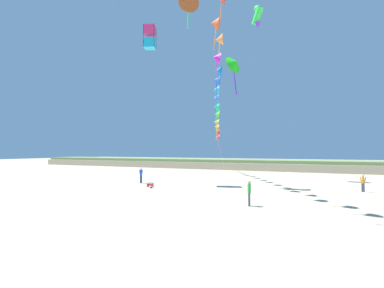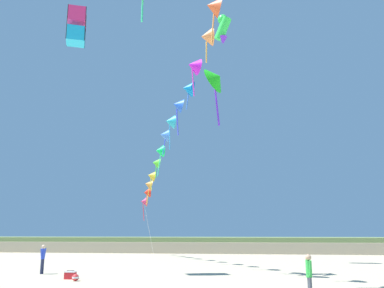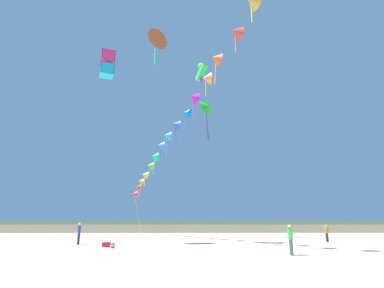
{
  "view_description": "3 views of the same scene",
  "coord_description": "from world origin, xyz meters",
  "px_view_note": "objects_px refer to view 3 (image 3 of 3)",
  "views": [
    {
      "loc": [
        10.59,
        -16.12,
        3.75
      ],
      "look_at": [
        -1.83,
        8.34,
        4.35
      ],
      "focal_mm": 28.0,
      "sensor_mm": 36.0,
      "label": 1
    },
    {
      "loc": [
        2.74,
        -12.82,
        2.51
      ],
      "look_at": [
        -0.47,
        9.66,
        7.48
      ],
      "focal_mm": 38.0,
      "sensor_mm": 36.0,
      "label": 2
    },
    {
      "loc": [
        -1.08,
        -14.38,
        1.89
      ],
      "look_at": [
        -0.79,
        8.85,
        7.91
      ],
      "focal_mm": 28.0,
      "sensor_mm": 36.0,
      "label": 3
    }
  ],
  "objects_px": {
    "large_kite_outer_drift": "(107,64)",
    "beach_ball": "(113,246)",
    "large_kite_mid_trail": "(156,41)",
    "large_kite_low_lead": "(207,107)",
    "large_kite_high_solo": "(201,72)",
    "person_mid_center": "(327,232)",
    "beach_cooler": "(106,244)",
    "person_near_left": "(290,237)",
    "person_near_right": "(79,232)"
  },
  "relations": [
    {
      "from": "beach_ball",
      "to": "large_kite_mid_trail",
      "type": "bearing_deg",
      "value": 61.25
    },
    {
      "from": "person_near_right",
      "to": "beach_cooler",
      "type": "height_order",
      "value": "person_near_right"
    },
    {
      "from": "large_kite_mid_trail",
      "to": "large_kite_outer_drift",
      "type": "height_order",
      "value": "large_kite_mid_trail"
    },
    {
      "from": "beach_cooler",
      "to": "beach_ball",
      "type": "relative_size",
      "value": 1.59
    },
    {
      "from": "large_kite_high_solo",
      "to": "beach_cooler",
      "type": "relative_size",
      "value": 5.19
    },
    {
      "from": "person_near_right",
      "to": "large_kite_mid_trail",
      "type": "distance_m",
      "value": 19.65
    },
    {
      "from": "large_kite_mid_trail",
      "to": "person_near_right",
      "type": "bearing_deg",
      "value": -174.16
    },
    {
      "from": "large_kite_outer_drift",
      "to": "beach_ball",
      "type": "bearing_deg",
      "value": -52.72
    },
    {
      "from": "person_mid_center",
      "to": "large_kite_low_lead",
      "type": "height_order",
      "value": "large_kite_low_lead"
    },
    {
      "from": "person_mid_center",
      "to": "large_kite_mid_trail",
      "type": "distance_m",
      "value": 25.27
    },
    {
      "from": "person_mid_center",
      "to": "large_kite_mid_trail",
      "type": "bearing_deg",
      "value": -171.16
    },
    {
      "from": "beach_ball",
      "to": "person_mid_center",
      "type": "bearing_deg",
      "value": 19.06
    },
    {
      "from": "person_near_left",
      "to": "large_kite_outer_drift",
      "type": "bearing_deg",
      "value": 149.64
    },
    {
      "from": "person_near_left",
      "to": "large_kite_low_lead",
      "type": "height_order",
      "value": "large_kite_low_lead"
    },
    {
      "from": "beach_ball",
      "to": "person_near_left",
      "type": "bearing_deg",
      "value": -23.49
    },
    {
      "from": "large_kite_low_lead",
      "to": "large_kite_outer_drift",
      "type": "xyz_separation_m",
      "value": [
        -9.69,
        -1.21,
        3.97
      ]
    },
    {
      "from": "person_near_right",
      "to": "person_mid_center",
      "type": "relative_size",
      "value": 1.13
    },
    {
      "from": "person_near_right",
      "to": "beach_ball",
      "type": "height_order",
      "value": "person_near_right"
    },
    {
      "from": "beach_cooler",
      "to": "beach_ball",
      "type": "distance_m",
      "value": 1.07
    },
    {
      "from": "large_kite_outer_drift",
      "to": "beach_ball",
      "type": "height_order",
      "value": "large_kite_outer_drift"
    },
    {
      "from": "large_kite_high_solo",
      "to": "person_mid_center",
      "type": "bearing_deg",
      "value": -32.75
    },
    {
      "from": "beach_cooler",
      "to": "large_kite_outer_drift",
      "type": "bearing_deg",
      "value": 126.62
    },
    {
      "from": "person_near_right",
      "to": "beach_ball",
      "type": "relative_size",
      "value": 4.87
    },
    {
      "from": "large_kite_high_solo",
      "to": "large_kite_outer_drift",
      "type": "height_order",
      "value": "large_kite_high_solo"
    },
    {
      "from": "person_near_left",
      "to": "beach_cooler",
      "type": "bearing_deg",
      "value": 154.4
    },
    {
      "from": "person_near_right",
      "to": "person_mid_center",
      "type": "xyz_separation_m",
      "value": [
        22.39,
        3.17,
        -0.12
      ]
    },
    {
      "from": "person_mid_center",
      "to": "large_kite_low_lead",
      "type": "relative_size",
      "value": 0.36
    },
    {
      "from": "large_kite_mid_trail",
      "to": "large_kite_high_solo",
      "type": "bearing_deg",
      "value": 62.87
    },
    {
      "from": "large_kite_outer_drift",
      "to": "beach_ball",
      "type": "relative_size",
      "value": 7.11
    },
    {
      "from": "person_mid_center",
      "to": "beach_cooler",
      "type": "height_order",
      "value": "person_mid_center"
    },
    {
      "from": "large_kite_low_lead",
      "to": "large_kite_outer_drift",
      "type": "distance_m",
      "value": 10.54
    },
    {
      "from": "large_kite_low_lead",
      "to": "large_kite_outer_drift",
      "type": "height_order",
      "value": "large_kite_outer_drift"
    },
    {
      "from": "large_kite_low_lead",
      "to": "large_kite_outer_drift",
      "type": "relative_size",
      "value": 1.66
    },
    {
      "from": "large_kite_low_lead",
      "to": "beach_cooler",
      "type": "relative_size",
      "value": 7.41
    },
    {
      "from": "person_mid_center",
      "to": "beach_cooler",
      "type": "xyz_separation_m",
      "value": [
        -19.4,
        -5.63,
        -0.69
      ]
    },
    {
      "from": "large_kite_outer_drift",
      "to": "beach_ball",
      "type": "xyz_separation_m",
      "value": [
        2.38,
        -3.13,
        -16.47
      ]
    },
    {
      "from": "large_kite_low_lead",
      "to": "person_mid_center",
      "type": "bearing_deg",
      "value": 10.59
    },
    {
      "from": "person_near_right",
      "to": "large_kite_mid_trail",
      "type": "xyz_separation_m",
      "value": [
        5.8,
        0.59,
        18.76
      ]
    },
    {
      "from": "person_near_left",
      "to": "beach_cooler",
      "type": "xyz_separation_m",
      "value": [
        -12.14,
        5.82,
        -0.77
      ]
    },
    {
      "from": "large_kite_low_lead",
      "to": "person_near_right",
      "type": "bearing_deg",
      "value": -174.58
    },
    {
      "from": "person_near_left",
      "to": "large_kite_mid_trail",
      "type": "relative_size",
      "value": 0.43
    },
    {
      "from": "large_kite_high_solo",
      "to": "beach_cooler",
      "type": "distance_m",
      "value": 26.2
    },
    {
      "from": "large_kite_mid_trail",
      "to": "beach_cooler",
      "type": "distance_m",
      "value": 20.0
    },
    {
      "from": "person_near_right",
      "to": "person_mid_center",
      "type": "bearing_deg",
      "value": 8.07
    },
    {
      "from": "person_mid_center",
      "to": "beach_ball",
      "type": "relative_size",
      "value": 4.3
    },
    {
      "from": "person_mid_center",
      "to": "beach_ball",
      "type": "xyz_separation_m",
      "value": [
        -18.72,
        -6.47,
        -0.72
      ]
    },
    {
      "from": "beach_cooler",
      "to": "person_mid_center",
      "type": "bearing_deg",
      "value": 16.19
    },
    {
      "from": "large_kite_low_lead",
      "to": "beach_ball",
      "type": "bearing_deg",
      "value": -149.33
    },
    {
      "from": "large_kite_mid_trail",
      "to": "beach_ball",
      "type": "bearing_deg",
      "value": -118.75
    },
    {
      "from": "large_kite_high_solo",
      "to": "large_kite_outer_drift",
      "type": "distance_m",
      "value": 15.21
    }
  ]
}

